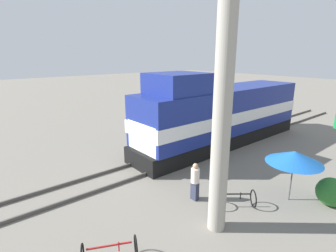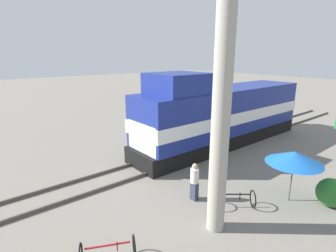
{
  "view_description": "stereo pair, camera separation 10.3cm",
  "coord_description": "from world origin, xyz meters",
  "px_view_note": "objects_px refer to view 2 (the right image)",
  "views": [
    {
      "loc": [
        10.36,
        -8.48,
        5.7
      ],
      "look_at": [
        1.2,
        -0.93,
        2.42
      ],
      "focal_mm": 28.0,
      "sensor_mm": 36.0,
      "label": 1
    },
    {
      "loc": [
        10.43,
        -8.4,
        5.7
      ],
      "look_at": [
        1.2,
        -0.93,
        2.42
      ],
      "focal_mm": 28.0,
      "sensor_mm": 36.0,
      "label": 2
    }
  ],
  "objects_px": {
    "utility_pole": "(224,64)",
    "vendor_umbrella": "(294,157)",
    "person_bystander": "(195,180)",
    "bicycle": "(233,199)",
    "bicycle_spare": "(108,251)",
    "locomotive": "(220,115)"
  },
  "relations": [
    {
      "from": "bicycle_spare",
      "to": "utility_pole",
      "type": "bearing_deg",
      "value": -78.46
    },
    {
      "from": "locomotive",
      "to": "bicycle_spare",
      "type": "height_order",
      "value": "locomotive"
    },
    {
      "from": "utility_pole",
      "to": "person_bystander",
      "type": "distance_m",
      "value": 4.95
    },
    {
      "from": "utility_pole",
      "to": "person_bystander",
      "type": "xyz_separation_m",
      "value": [
        -1.72,
        0.7,
        -4.59
      ]
    },
    {
      "from": "bicycle",
      "to": "bicycle_spare",
      "type": "height_order",
      "value": "bicycle_spare"
    },
    {
      "from": "vendor_umbrella",
      "to": "person_bystander",
      "type": "distance_m",
      "value": 3.94
    },
    {
      "from": "person_bystander",
      "to": "bicycle_spare",
      "type": "xyz_separation_m",
      "value": [
        0.85,
        -4.21,
        -0.48
      ]
    },
    {
      "from": "bicycle",
      "to": "locomotive",
      "type": "bearing_deg",
      "value": -6.41
    },
    {
      "from": "utility_pole",
      "to": "vendor_umbrella",
      "type": "bearing_deg",
      "value": 78.74
    },
    {
      "from": "locomotive",
      "to": "bicycle",
      "type": "bearing_deg",
      "value": -45.36
    },
    {
      "from": "locomotive",
      "to": "bicycle_spare",
      "type": "relative_size",
      "value": 7.9
    },
    {
      "from": "utility_pole",
      "to": "vendor_umbrella",
      "type": "height_order",
      "value": "utility_pole"
    },
    {
      "from": "vendor_umbrella",
      "to": "locomotive",
      "type": "bearing_deg",
      "value": 154.41
    },
    {
      "from": "utility_pole",
      "to": "locomotive",
      "type": "bearing_deg",
      "value": 129.7
    },
    {
      "from": "bicycle",
      "to": "bicycle_spare",
      "type": "distance_m",
      "value": 4.99
    },
    {
      "from": "person_bystander",
      "to": "bicycle_spare",
      "type": "bearing_deg",
      "value": -78.57
    },
    {
      "from": "bicycle",
      "to": "bicycle_spare",
      "type": "xyz_separation_m",
      "value": [
        -0.47,
        -4.96,
        0.0
      ]
    },
    {
      "from": "vendor_umbrella",
      "to": "bicycle_spare",
      "type": "xyz_separation_m",
      "value": [
        -1.59,
        -7.13,
        -1.49
      ]
    },
    {
      "from": "bicycle_spare",
      "to": "locomotive",
      "type": "bearing_deg",
      "value": -40.01
    },
    {
      "from": "utility_pole",
      "to": "bicycle",
      "type": "relative_size",
      "value": 6.43
    },
    {
      "from": "person_bystander",
      "to": "vendor_umbrella",
      "type": "bearing_deg",
      "value": 50.13
    },
    {
      "from": "bicycle",
      "to": "vendor_umbrella",
      "type": "bearing_deg",
      "value": -78.43
    }
  ]
}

